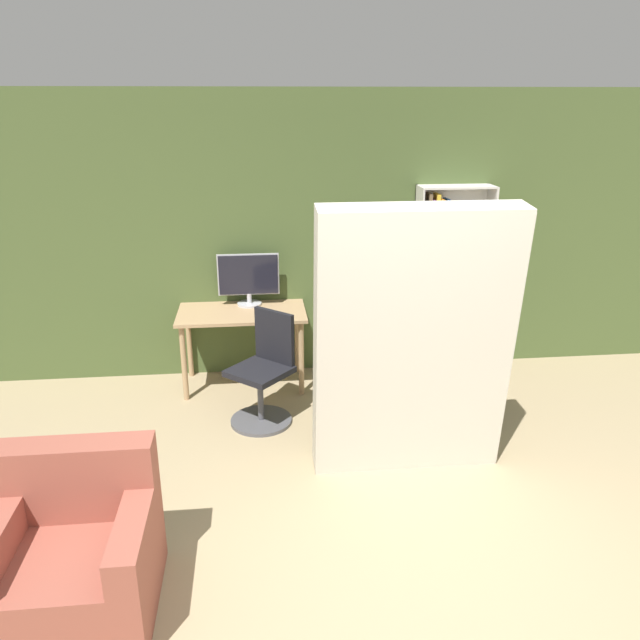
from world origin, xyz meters
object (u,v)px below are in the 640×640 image
bookshelf (441,281)px  armchair (74,554)px  monitor (248,278)px  office_chair (264,378)px  mattress_near (414,345)px

bookshelf → armchair: (-2.82, -2.88, -0.60)m
monitor → office_chair: bearing=-83.2°
bookshelf → mattress_near: (-0.73, -1.78, 0.07)m
monitor → bookshelf: (1.87, 0.03, -0.09)m
bookshelf → mattress_near: bearing=-112.2°
mattress_near → armchair: (-2.09, -1.09, -0.67)m
monitor → office_chair: (0.11, -0.91, -0.62)m
office_chair → armchair: size_ratio=1.12×
monitor → office_chair: monitor is taller
office_chair → mattress_near: (1.04, -0.85, 0.60)m
office_chair → mattress_near: bearing=-39.4°
monitor → office_chair: 1.11m
mattress_near → office_chair: bearing=140.6°
mattress_near → bookshelf: bearing=67.8°
bookshelf → armchair: bookshelf is taller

